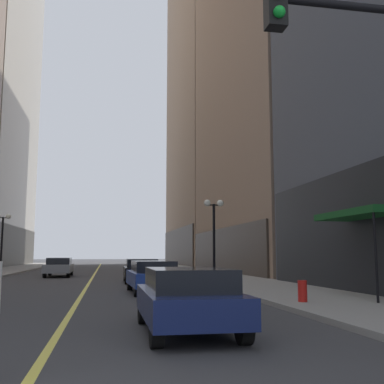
% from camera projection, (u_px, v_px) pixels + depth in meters
% --- Properties ---
extents(ground_plane, '(200.00, 200.00, 0.00)m').
position_uv_depth(ground_plane, '(95.00, 274.00, 37.06)').
color(ground_plane, '#38383A').
extents(sidewalk_right, '(4.50, 78.00, 0.15)m').
position_uv_depth(sidewalk_right, '(195.00, 272.00, 38.55)').
color(sidewalk_right, gray).
rests_on(sidewalk_right, ground).
extents(lane_centre_stripe, '(0.16, 70.00, 0.01)m').
position_uv_depth(lane_centre_stripe, '(95.00, 274.00, 37.07)').
color(lane_centre_stripe, '#E5D64C').
rests_on(lane_centre_stripe, ground).
extents(building_right_mid, '(13.12, 24.00, 31.01)m').
position_uv_depth(building_right_mid, '(291.00, 100.00, 41.65)').
color(building_right_mid, gray).
rests_on(building_right_mid, ground).
extents(building_right_far, '(12.65, 26.00, 52.26)m').
position_uv_depth(building_right_far, '(220.00, 87.00, 67.88)').
color(building_right_far, gray).
rests_on(building_right_far, ground).
extents(storefront_awning_right, '(1.60, 4.13, 3.12)m').
position_uv_depth(storefront_awning_right, '(361.00, 214.00, 16.17)').
color(storefront_awning_right, '#144C1E').
rests_on(storefront_awning_right, ground).
extents(car_navy, '(1.83, 4.10, 1.32)m').
position_uv_depth(car_navy, '(188.00, 298.00, 9.49)').
color(car_navy, '#141E4C').
rests_on(car_navy, ground).
extents(car_blue, '(1.97, 4.65, 1.32)m').
position_uv_depth(car_blue, '(152.00, 275.00, 19.07)').
color(car_blue, navy).
rests_on(car_blue, ground).
extents(car_black, '(1.95, 4.41, 1.32)m').
position_uv_depth(car_black, '(141.00, 270.00, 26.05)').
color(car_black, black).
rests_on(car_black, ground).
extents(car_grey, '(1.84, 4.79, 1.32)m').
position_uv_depth(car_grey, '(59.00, 266.00, 32.72)').
color(car_grey, slate).
rests_on(car_grey, ground).
extents(street_lamp_left_far, '(1.06, 0.36, 4.43)m').
position_uv_depth(street_lamp_left_far, '(2.00, 230.00, 32.63)').
color(street_lamp_left_far, black).
rests_on(street_lamp_left_far, ground).
extents(street_lamp_right_mid, '(1.06, 0.36, 4.43)m').
position_uv_depth(street_lamp_right_mid, '(214.00, 222.00, 24.05)').
color(street_lamp_right_mid, black).
rests_on(street_lamp_right_mid, ground).
extents(fire_hydrant_right, '(0.28, 0.28, 0.80)m').
position_uv_depth(fire_hydrant_right, '(303.00, 294.00, 14.17)').
color(fire_hydrant_right, red).
rests_on(fire_hydrant_right, ground).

